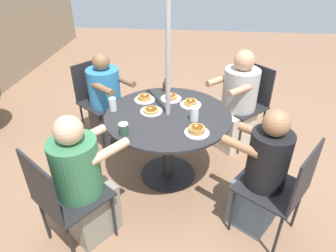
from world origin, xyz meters
name	(u,v)px	position (x,y,z in m)	size (l,w,h in m)	color
ground_plane	(168,174)	(0.00, 0.00, 0.00)	(12.00, 12.00, 0.00)	#8C664C
patio_table	(168,128)	(0.00, 0.00, 0.58)	(1.19, 1.19, 0.73)	#28282B
umbrella_pole	(168,79)	(0.00, 0.00, 1.09)	(0.04, 0.04, 2.17)	#ADADB2
patio_chair_north	(98,95)	(0.70, 0.92, 0.54)	(0.64, 0.64, 0.93)	#232326
diner_north	(108,104)	(0.59, 0.77, 0.49)	(0.58, 0.61, 1.09)	#3D3D42
patio_chair_east	(62,196)	(-0.93, 0.68, 0.54)	(0.64, 0.64, 0.93)	#232326
diner_east	(83,185)	(-0.79, 0.58, 0.52)	(0.61, 0.58, 1.14)	gray
patio_chair_south	(283,186)	(-0.67, -0.94, 0.54)	(0.64, 0.64, 0.93)	#232326
diner_south	(261,177)	(-0.57, -0.80, 0.53)	(0.51, 0.54, 1.14)	slate
patio_chair_west	(247,99)	(0.78, -0.85, 0.54)	(0.65, 0.65, 0.93)	#232326
diner_west	(236,105)	(0.66, -0.72, 0.52)	(0.62, 0.63, 1.15)	beige
pancake_plate_a	(145,98)	(0.26, 0.27, 0.75)	(0.21, 0.21, 0.06)	white
pancake_plate_b	(171,97)	(0.31, 0.00, 0.75)	(0.21, 0.21, 0.06)	white
pancake_plate_c	(191,103)	(0.20, -0.20, 0.75)	(0.21, 0.21, 0.06)	white
pancake_plate_d	(197,130)	(-0.30, -0.27, 0.76)	(0.21, 0.21, 0.07)	white
pancake_plate_e	(151,111)	(0.03, 0.16, 0.75)	(0.21, 0.21, 0.04)	white
syrup_bottle	(166,86)	(0.50, 0.08, 0.79)	(0.08, 0.06, 0.14)	#602D0F
coffee_cup	(124,129)	(-0.38, 0.33, 0.79)	(0.08, 0.08, 0.10)	#33513D
drinking_glass_a	(113,104)	(0.02, 0.53, 0.80)	(0.07, 0.07, 0.13)	silver
drinking_glass_b	(194,114)	(-0.09, -0.25, 0.80)	(0.08, 0.08, 0.13)	silver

